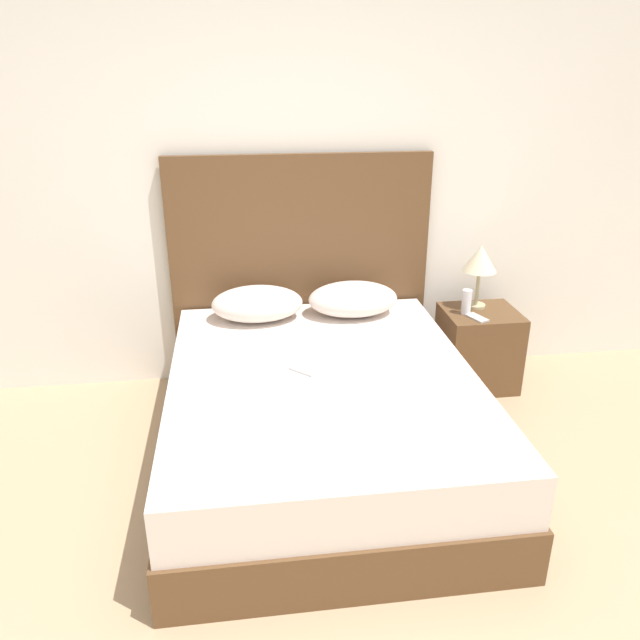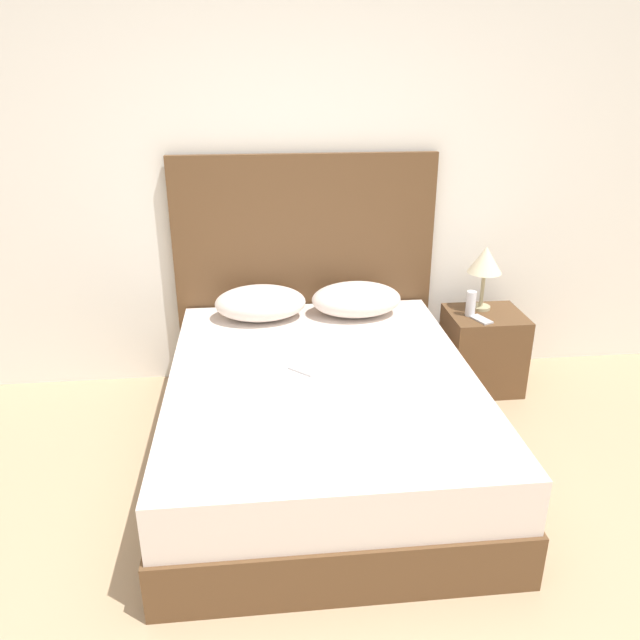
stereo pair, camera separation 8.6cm
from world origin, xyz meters
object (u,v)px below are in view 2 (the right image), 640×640
object	(u,v)px
nightstand	(482,350)
phone_on_nightstand	(481,319)
phone_on_bed	(303,370)
table_lamp	(485,262)
bed	(322,418)

from	to	relation	value
nightstand	phone_on_nightstand	xyz separation A→B (m)	(-0.07, -0.10, 0.26)
phone_on_bed	table_lamp	size ratio (longest dim) A/B	0.38
bed	nightstand	xyz separation A→B (m)	(1.12, 0.72, -0.00)
table_lamp	phone_on_nightstand	size ratio (longest dim) A/B	2.50
phone_on_nightstand	bed	bearing A→B (deg)	-149.80
phone_on_bed	table_lamp	bearing A→B (deg)	32.43
table_lamp	phone_on_nightstand	distance (m)	0.37
phone_on_bed	nightstand	distance (m)	1.42
bed	phone_on_bed	world-z (taller)	phone_on_bed
bed	phone_on_bed	bearing A→B (deg)	160.49
table_lamp	nightstand	bearing A→B (deg)	-82.62
nightstand	bed	bearing A→B (deg)	-147.51
bed	nightstand	size ratio (longest dim) A/B	3.84
phone_on_nightstand	phone_on_bed	bearing A→B (deg)	-153.14
phone_on_bed	nightstand	xyz separation A→B (m)	(1.22, 0.68, -0.27)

